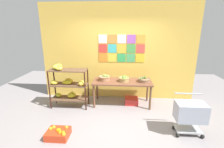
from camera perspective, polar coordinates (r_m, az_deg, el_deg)
The scene contains 10 objects.
ground at distance 4.08m, azimuth 0.96°, elevation -16.88°, with size 9.14×9.14×0.00m, color gray.
back_wall_with_art at distance 5.08m, azimuth 2.10°, elevation 7.47°, with size 4.72×0.07×2.92m.
banana_shelf_unit at distance 4.76m, azimuth -15.34°, elevation -3.02°, with size 1.05×0.46×1.24m.
display_table at distance 4.75m, azimuth 3.52°, elevation -3.38°, with size 1.68×0.70×0.72m.
fruit_basket_left at distance 4.68m, azimuth 4.19°, elevation -1.68°, with size 0.30×0.30×0.17m.
fruit_basket_back_right at distance 4.73m, azimuth 11.03°, elevation -1.95°, with size 0.34×0.34×0.15m.
fruit_basket_centre at distance 4.76m, azimuth -2.54°, elevation -1.29°, with size 0.34×0.34×0.18m.
produce_crate_under_table at distance 5.01m, azimuth 6.76°, elevation -9.20°, with size 0.38×0.36×0.18m, color red.
orange_crate_foreground at distance 3.79m, azimuth -18.15°, elevation -18.97°, with size 0.45×0.38×0.21m.
shopping_cart at distance 3.87m, azimuth 25.51°, elevation -12.08°, with size 0.60×0.43×0.85m.
Camera 1 is at (0.19, -3.42, 2.21)m, focal length 26.34 mm.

